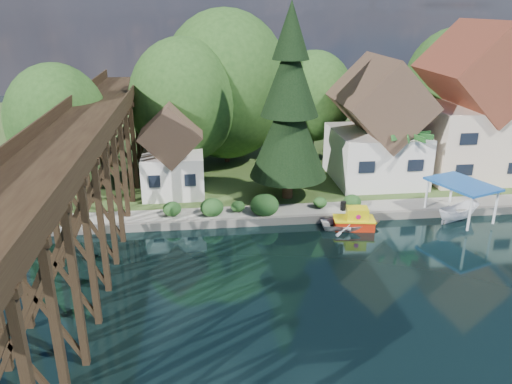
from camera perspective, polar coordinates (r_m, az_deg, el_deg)
ground at (r=31.44m, az=10.49°, el=-9.36°), size 140.00×140.00×0.00m
bank at (r=62.45m, az=1.62°, el=6.44°), size 140.00×52.00×0.50m
seawall at (r=39.29m, az=12.82°, el=-2.72°), size 60.00×0.40×0.62m
promenade at (r=41.00m, az=14.91°, el=-1.57°), size 50.00×2.60×0.06m
trestle_bridge at (r=33.53m, az=-18.87°, el=1.80°), size 4.12×44.18×9.30m
house_left at (r=45.95m, az=13.66°, el=6.96°), size 7.64×8.64×11.02m
house_center at (r=49.92m, az=23.45°, el=8.41°), size 8.65×9.18×13.89m
shed at (r=42.15m, az=-9.50°, el=4.20°), size 5.09×5.40×7.85m
bg_trees at (r=48.86m, az=5.03°, el=10.82°), size 49.90×13.30×10.57m
shrubs at (r=38.20m, az=0.03°, el=-1.37°), size 15.76×2.47×1.70m
conifer at (r=39.57m, az=3.84°, el=9.50°), size 6.27×6.27×15.44m
palm_tree at (r=43.20m, az=17.00°, el=6.06°), size 4.38×4.38×5.54m
tugboat at (r=37.53m, az=11.20°, el=-3.17°), size 3.19×2.06×2.16m
boat_white_a at (r=37.62m, az=10.83°, el=-3.40°), size 4.49×3.26×0.92m
boat_canopy at (r=40.86m, az=22.23°, el=-1.35°), size 4.73×5.61×3.07m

